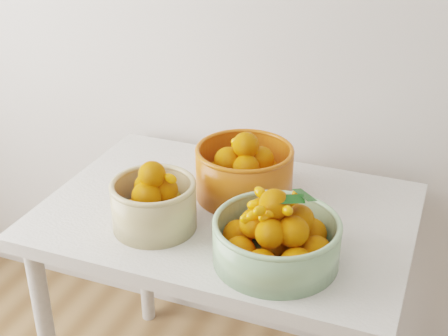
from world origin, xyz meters
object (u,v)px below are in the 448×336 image
at_px(bowl_cream, 154,203).
at_px(bowl_green, 277,237).
at_px(table, 227,238).
at_px(bowl_orange, 244,170).

distance_m(bowl_cream, bowl_green, 0.34).
height_order(table, bowl_orange, bowl_orange).
xyz_separation_m(bowl_green, bowl_orange, (-0.18, 0.27, 0.01)).
distance_m(bowl_cream, bowl_orange, 0.29).
bearing_deg(table, bowl_green, -42.64).
bearing_deg(bowl_green, bowl_cream, 175.09).
bearing_deg(bowl_cream, bowl_green, -4.91).
relative_size(bowl_green, bowl_orange, 1.23).
bearing_deg(table, bowl_cream, -133.96).
distance_m(table, bowl_cream, 0.27).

